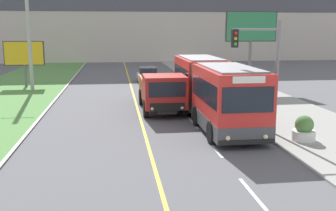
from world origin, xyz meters
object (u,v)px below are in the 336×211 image
object	(u,v)px
utility_pole_far	(28,26)
traffic_light_mast	(263,63)
city_bus	(212,90)
billboard_large	(251,30)
planter_round_far	(212,81)
planter_round_second	(259,106)
planter_round_near	(304,130)
billboard_small	(24,55)
planter_round_third	(230,91)
car_distant	(148,75)
dump_truck	(162,93)

from	to	relation	value
utility_pole_far	traffic_light_mast	distance (m)	20.36
city_bus	billboard_large	bearing A→B (deg)	60.79
utility_pole_far	billboard_large	world-z (taller)	utility_pole_far
traffic_light_mast	planter_round_far	xyz separation A→B (m)	(1.33, 14.75, -2.79)
planter_round_second	planter_round_near	bearing A→B (deg)	-89.11
billboard_large	planter_round_second	bearing A→B (deg)	-105.92
planter_round_near	planter_round_far	bearing A→B (deg)	90.73
utility_pole_far	planter_round_near	world-z (taller)	utility_pole_far
utility_pole_far	planter_round_second	size ratio (longest dim) A/B	8.31
billboard_small	planter_round_third	distance (m)	17.98
utility_pole_far	planter_round_third	distance (m)	16.43
city_bus	utility_pole_far	distance (m)	16.99
traffic_light_mast	city_bus	bearing A→B (deg)	110.80
utility_pole_far	planter_round_third	xyz separation A→B (m)	(14.65, -5.87, -4.57)
car_distant	planter_round_far	size ratio (longest dim) A/B	3.42
car_distant	planter_round_third	size ratio (longest dim) A/B	3.49
city_bus	billboard_large	distance (m)	11.98
city_bus	traffic_light_mast	size ratio (longest dim) A/B	2.25
billboard_small	planter_round_third	world-z (taller)	billboard_small
planter_round_third	traffic_light_mast	bearing A→B (deg)	-97.83
city_bus	planter_round_third	world-z (taller)	city_bus
billboard_small	planter_round_far	bearing A→B (deg)	-11.36
utility_pole_far	planter_round_far	world-z (taller)	utility_pole_far
car_distant	utility_pole_far	distance (m)	11.32
billboard_small	planter_round_far	distance (m)	16.18
traffic_light_mast	planter_round_second	world-z (taller)	traffic_light_mast
planter_round_third	planter_round_far	bearing A→B (deg)	89.66
city_bus	traffic_light_mast	xyz separation A→B (m)	(1.41, -3.71, 1.78)
car_distant	planter_round_second	size ratio (longest dim) A/B	3.48
utility_pole_far	billboard_small	bearing A→B (deg)	111.60
planter_round_far	planter_round_near	bearing A→B (deg)	-89.27
city_bus	traffic_light_mast	world-z (taller)	traffic_light_mast
car_distant	utility_pole_far	size ratio (longest dim) A/B	0.42
traffic_light_mast	planter_round_third	bearing A→B (deg)	82.17
city_bus	car_distant	size ratio (longest dim) A/B	2.79
car_distant	billboard_small	bearing A→B (deg)	-173.41
dump_truck	planter_round_near	size ratio (longest dim) A/B	6.07
billboard_large	planter_round_second	xyz separation A→B (m)	(-2.77, -9.73, -4.23)
planter_round_third	car_distant	bearing A→B (deg)	117.22
planter_round_second	utility_pole_far	bearing A→B (deg)	142.86
planter_round_near	planter_round_second	distance (m)	5.35
billboard_small	planter_round_far	world-z (taller)	billboard_small
billboard_small	planter_round_far	size ratio (longest dim) A/B	3.14
billboard_large	planter_round_near	size ratio (longest dim) A/B	5.61
planter_round_third	city_bus	bearing A→B (deg)	-115.42
city_bus	billboard_small	bearing A→B (deg)	132.47
dump_truck	billboard_small	bearing A→B (deg)	130.78
dump_truck	billboard_large	bearing A→B (deg)	44.44
traffic_light_mast	planter_round_near	distance (m)	3.48
billboard_large	planter_round_far	bearing A→B (deg)	161.64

